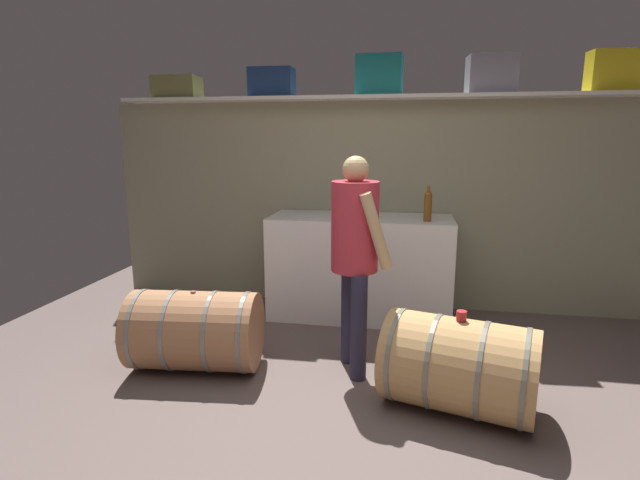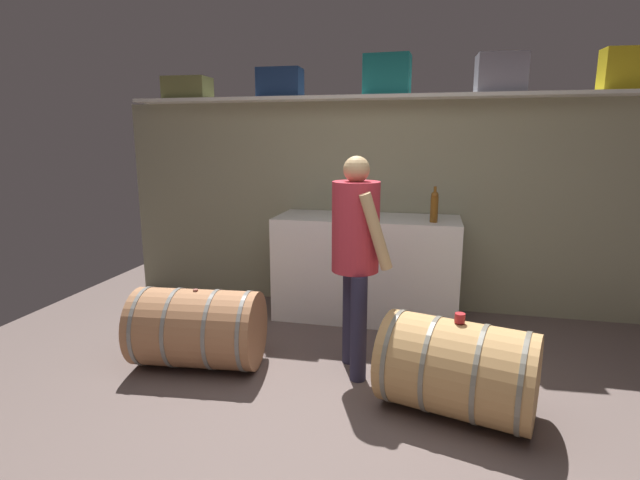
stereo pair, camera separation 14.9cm
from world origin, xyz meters
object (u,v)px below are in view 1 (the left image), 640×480
at_px(wine_barrel_near, 459,365).
at_px(tasting_cup, 462,315).
at_px(toolcase_grey, 491,75).
at_px(wine_glass, 365,211).
at_px(toolcase_yellow, 614,71).
at_px(wine_bottle_amber, 428,205).
at_px(work_cabinet, 360,267).
at_px(toolcase_teal, 379,76).
at_px(toolcase_olive, 177,88).
at_px(toolcase_navy, 272,83).
at_px(wine_barrel_far, 195,330).
at_px(winemaker_pouring, 355,243).

distance_m(wine_barrel_near, tasting_cup, 0.32).
bearing_deg(toolcase_grey, wine_glass, -162.19).
distance_m(toolcase_yellow, wine_bottle_amber, 1.88).
height_order(work_cabinet, tasting_cup, work_cabinet).
bearing_deg(toolcase_teal, toolcase_yellow, 3.35).
relative_size(toolcase_olive, wine_glass, 3.44).
height_order(toolcase_yellow, wine_glass, toolcase_yellow).
bearing_deg(wine_bottle_amber, wine_glass, -177.57).
height_order(toolcase_olive, tasting_cup, toolcase_olive).
xyz_separation_m(toolcase_navy, wine_bottle_amber, (1.46, -0.38, -1.07)).
height_order(toolcase_yellow, wine_barrel_far, toolcase_yellow).
xyz_separation_m(wine_bottle_amber, winemaker_pouring, (-0.51, -0.96, -0.14)).
distance_m(wine_barrel_far, tasting_cup, 1.85).
distance_m(toolcase_grey, wine_bottle_amber, 1.26).
relative_size(toolcase_teal, work_cabinet, 0.25).
bearing_deg(toolcase_yellow, wine_barrel_far, -158.11).
distance_m(toolcase_olive, toolcase_teal, 1.95).
height_order(toolcase_grey, work_cabinet, toolcase_grey).
bearing_deg(wine_barrel_far, toolcase_yellow, 20.52).
height_order(wine_glass, wine_barrel_near, wine_glass).
bearing_deg(winemaker_pouring, work_cabinet, 162.51).
distance_m(wine_barrel_near, wine_barrel_far, 1.83).
relative_size(toolcase_yellow, work_cabinet, 0.24).
xyz_separation_m(work_cabinet, wine_barrel_far, (-1.06, -1.28, -0.18)).
xyz_separation_m(toolcase_navy, toolcase_teal, (1.00, 0.00, 0.04)).
distance_m(wine_bottle_amber, wine_glass, 0.54).
bearing_deg(tasting_cup, toolcase_teal, 109.67).
height_order(work_cabinet, wine_barrel_far, work_cabinet).
distance_m(toolcase_olive, toolcase_yellow, 3.89).
bearing_deg(work_cabinet, wine_glass, -74.00).
xyz_separation_m(toolcase_olive, toolcase_grey, (2.91, 0.00, 0.06)).
xyz_separation_m(toolcase_grey, work_cabinet, (-1.08, -0.24, -1.71)).
distance_m(toolcase_teal, wine_barrel_far, 2.71).
distance_m(toolcase_yellow, wine_barrel_far, 3.95).
height_order(toolcase_navy, work_cabinet, toolcase_navy).
distance_m(toolcase_yellow, wine_glass, 2.35).
bearing_deg(toolcase_teal, toolcase_olive, -176.65).
bearing_deg(toolcase_navy, wine_glass, -24.85).
relative_size(toolcase_navy, toolcase_grey, 1.02).
relative_size(toolcase_navy, toolcase_teal, 1.01).
distance_m(work_cabinet, winemaker_pouring, 1.21).
bearing_deg(work_cabinet, wine_barrel_far, -129.49).
distance_m(toolcase_grey, tasting_cup, 2.38).
bearing_deg(tasting_cup, toolcase_olive, 145.73).
distance_m(toolcase_olive, toolcase_grey, 2.91).
xyz_separation_m(toolcase_teal, tasting_cup, (0.63, -1.76, -1.58)).
bearing_deg(toolcase_teal, wine_barrel_far, -124.51).
bearing_deg(tasting_cup, wine_glass, 117.42).
bearing_deg(wine_barrel_far, wine_glass, 39.77).
xyz_separation_m(toolcase_navy, winemaker_pouring, (0.95, -1.34, -1.21)).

